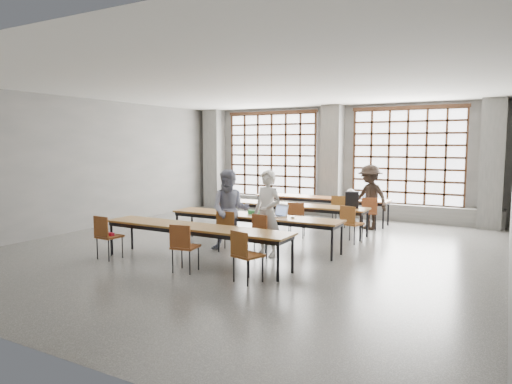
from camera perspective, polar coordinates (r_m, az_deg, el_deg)
floor at (r=10.13m, az=-0.74°, el=-7.03°), size 11.00×11.00×0.00m
ceiling at (r=9.94m, az=-0.76°, el=13.03°), size 11.00×11.00×0.00m
wall_back at (r=14.90m, az=9.86°, el=3.86°), size 10.00×0.00×10.00m
wall_front at (r=5.81m, az=-28.85°, el=-0.02°), size 10.00×0.00×10.00m
wall_left at (r=13.11m, az=-20.11°, el=3.30°), size 0.00×11.00×11.00m
column_left at (r=16.70m, az=-5.25°, el=4.14°), size 0.60×0.55×3.50m
column_mid at (r=14.64m, az=9.50°, el=3.83°), size 0.60×0.55×3.50m
column_right at (r=13.80m, az=27.41°, el=3.11°), size 0.60×0.55×3.50m
window_left at (r=15.71m, az=1.98°, el=4.60°), size 3.32×0.12×3.00m
window_right at (r=14.24m, az=18.36°, el=4.15°), size 3.32×0.12×3.00m
sill_ledge at (r=14.84m, az=9.50°, el=-1.96°), size 9.80×0.35×0.50m
desk_row_a at (r=13.61m, az=8.06°, el=-0.89°), size 4.00×0.70×0.73m
desk_row_b at (r=11.92m, az=4.45°, el=-1.83°), size 4.00×0.70×0.73m
desk_row_c at (r=10.08m, az=-0.28°, el=-3.24°), size 4.00×0.70×0.73m
desk_row_d at (r=8.83m, az=-7.66°, el=-4.62°), size 4.00×0.70×0.73m
chair_back_left at (r=13.63m, az=1.54°, el=-1.37°), size 0.48×0.49×0.88m
chair_back_mid at (r=12.76m, az=10.40°, el=-1.97°), size 0.44×0.45×0.88m
chair_back_right at (r=12.53m, az=13.96°, el=-2.19°), size 0.53×0.53×0.88m
chair_mid_left at (r=12.14m, az=-3.60°, el=-2.29°), size 0.51×0.51×0.88m
chair_mid_centre at (r=11.20m, az=5.07°, el=-3.00°), size 0.53×0.53×0.88m
chair_mid_right at (r=10.73m, az=11.71°, el=-3.50°), size 0.52×0.52×0.88m
chair_front_left at (r=9.72m, az=-3.58°, el=-4.37°), size 0.49×0.49×0.88m
chair_front_right at (r=9.29m, az=0.95°, el=-4.85°), size 0.51×0.51×0.88m
chair_near_left at (r=9.52m, az=-18.23°, el=-4.88°), size 0.44×0.45×0.88m
chair_near_mid at (r=8.24m, az=-9.07°, el=-6.32°), size 0.48×0.49×0.88m
chair_near_right at (r=7.54m, az=-1.43°, el=-7.40°), size 0.53×0.53×0.88m
student_male at (r=9.33m, az=1.43°, el=-2.66°), size 0.71×0.53×1.76m
student_female at (r=9.78m, az=-3.25°, el=-2.31°), size 1.05×0.95×1.75m
student_back at (r=12.62m, az=14.04°, el=-0.63°), size 1.29×1.05×1.73m
laptop_front at (r=9.89m, az=2.90°, el=-2.68°), size 0.44×0.40×0.26m
laptop_back at (r=13.27m, az=13.73°, el=-0.63°), size 0.42×0.38×0.26m
mouse at (r=9.63m, az=4.60°, el=-3.19°), size 0.10×0.07×0.04m
green_box at (r=10.16m, az=-0.30°, el=-2.54°), size 0.26×0.11×0.09m
phone at (r=9.90m, az=0.35°, el=-2.99°), size 0.14×0.09×0.01m
paper_sheet_a at (r=12.21m, az=1.99°, el=-1.31°), size 0.34×0.28×0.00m
paper_sheet_b at (r=11.99m, az=3.05°, el=-1.45°), size 0.35×0.29×0.00m
paper_sheet_c at (r=11.87m, az=4.89°, el=-1.54°), size 0.33×0.26×0.00m
backpack at (r=11.36m, az=11.91°, el=-0.97°), size 0.36×0.28×0.40m
plastic_bag at (r=13.34m, az=11.76°, el=-0.20°), size 0.27×0.23×0.29m
red_pouch at (r=9.58m, az=-17.85°, el=-5.02°), size 0.20×0.08×0.06m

